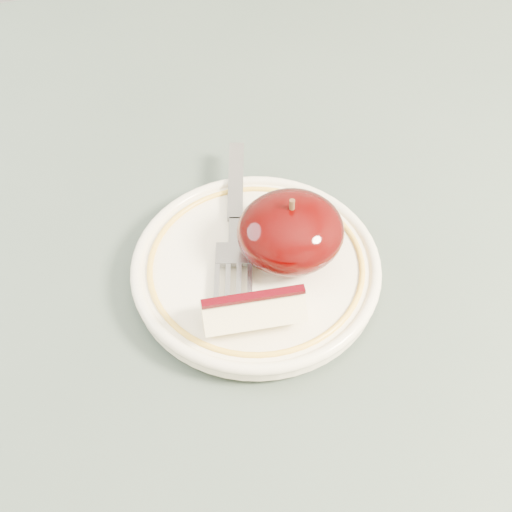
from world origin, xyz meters
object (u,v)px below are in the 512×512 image
object	(u,v)px
table	(231,351)
fork	(235,221)
apple_half	(291,232)
plate	(256,268)

from	to	relation	value
table	fork	world-z (taller)	fork
table	apple_half	distance (m)	0.14
plate	fork	distance (m)	0.04
plate	apple_half	world-z (taller)	apple_half
fork	table	bearing A→B (deg)	173.99
table	apple_half	xyz separation A→B (m)	(0.05, 0.00, 0.13)
plate	fork	world-z (taller)	fork
apple_half	fork	size ratio (longest dim) A/B	0.48
table	fork	distance (m)	0.12
table	fork	size ratio (longest dim) A/B	5.53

